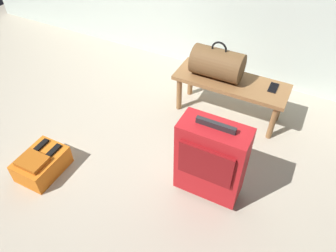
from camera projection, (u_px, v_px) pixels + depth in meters
name	position (u px, v px, depth m)	size (l,w,h in m)	color
ground_plane	(123.00, 154.00, 2.72)	(6.60, 6.60, 0.00)	#B2A893
bench	(231.00, 86.00, 2.88)	(1.00, 0.36, 0.39)	olive
duffel_bag_brown	(217.00, 63.00, 2.79)	(0.44, 0.26, 0.34)	brown
cell_phone	(273.00, 88.00, 2.75)	(0.07, 0.14, 0.01)	black
suitcase_upright_red	(211.00, 160.00, 2.20)	(0.46, 0.24, 0.70)	red
backpack_orange	(42.00, 164.00, 2.53)	(0.28, 0.38, 0.21)	orange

